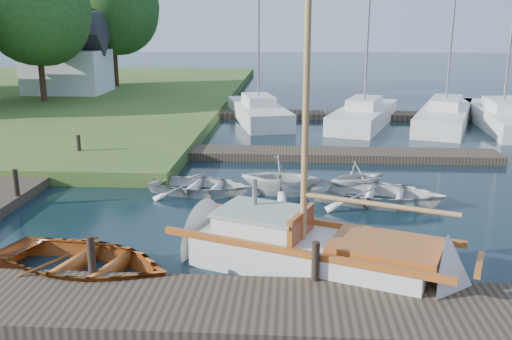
# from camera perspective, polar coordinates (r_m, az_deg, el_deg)

# --- Properties ---
(ground) EXTENTS (160.00, 160.00, 0.00)m
(ground) POSITION_cam_1_polar(r_m,az_deg,el_deg) (16.32, 0.00, -4.07)
(ground) COLOR black
(ground) RESTS_ON ground
(near_dock) EXTENTS (18.00, 2.20, 0.30)m
(near_dock) POSITION_cam_1_polar(r_m,az_deg,el_deg) (10.77, -2.15, -13.72)
(near_dock) COLOR #30271C
(near_dock) RESTS_ON ground
(left_dock) EXTENTS (2.20, 18.00, 0.30)m
(left_dock) POSITION_cam_1_polar(r_m,az_deg,el_deg) (20.26, -22.80, -1.04)
(left_dock) COLOR #30271C
(left_dock) RESTS_ON ground
(far_dock) EXTENTS (14.00, 1.60, 0.30)m
(far_dock) POSITION_cam_1_polar(r_m,az_deg,el_deg) (22.52, 6.17, 1.58)
(far_dock) COLOR #30271C
(far_dock) RESTS_ON ground
(pontoon) EXTENTS (30.00, 1.60, 0.30)m
(pontoon) POSITION_cam_1_polar(r_m,az_deg,el_deg) (33.07, 19.56, 5.08)
(pontoon) COLOR #30271C
(pontoon) RESTS_ON ground
(mooring_post_1) EXTENTS (0.16, 0.16, 0.80)m
(mooring_post_1) POSITION_cam_1_polar(r_m,az_deg,el_deg) (12.06, -16.15, -8.18)
(mooring_post_1) COLOR black
(mooring_post_1) RESTS_ON near_dock
(mooring_post_2) EXTENTS (0.16, 0.16, 0.80)m
(mooring_post_2) POSITION_cam_1_polar(r_m,az_deg,el_deg) (11.39, 5.97, -9.06)
(mooring_post_2) COLOR black
(mooring_post_2) RESTS_ON near_dock
(mooring_post_4) EXTENTS (0.16, 0.16, 0.80)m
(mooring_post_4) POSITION_cam_1_polar(r_m,az_deg,el_deg) (17.96, -22.89, -1.16)
(mooring_post_4) COLOR black
(mooring_post_4) RESTS_ON left_dock
(mooring_post_5) EXTENTS (0.16, 0.16, 0.80)m
(mooring_post_5) POSITION_cam_1_polar(r_m,az_deg,el_deg) (22.40, -17.31, 2.35)
(mooring_post_5) COLOR black
(mooring_post_5) RESTS_ON left_dock
(sailboat) EXTENTS (7.38, 4.39, 9.83)m
(sailboat) POSITION_cam_1_polar(r_m,az_deg,el_deg) (12.55, 6.27, -8.48)
(sailboat) COLOR silver
(sailboat) RESTS_ON ground
(dinghy) EXTENTS (4.67, 3.90, 0.83)m
(dinghy) POSITION_cam_1_polar(r_m,az_deg,el_deg) (12.75, -16.96, -8.35)
(dinghy) COLOR maroon
(dinghy) RESTS_ON ground
(tender_a) EXTENTS (3.63, 2.87, 0.68)m
(tender_a) POSITION_cam_1_polar(r_m,az_deg,el_deg) (17.93, -5.61, -1.26)
(tender_a) COLOR silver
(tender_a) RESTS_ON ground
(tender_b) EXTENTS (2.75, 2.44, 1.34)m
(tender_b) POSITION_cam_1_polar(r_m,az_deg,el_deg) (17.62, 2.61, -0.38)
(tender_b) COLOR silver
(tender_b) RESTS_ON ground
(tender_c) EXTENTS (4.42, 3.62, 0.80)m
(tender_c) POSITION_cam_1_polar(r_m,az_deg,el_deg) (17.24, 12.13, -1.97)
(tender_c) COLOR silver
(tender_c) RESTS_ON ground
(tender_d) EXTENTS (2.52, 2.41, 1.03)m
(tender_d) POSITION_cam_1_polar(r_m,az_deg,el_deg) (18.43, 10.16, -0.40)
(tender_d) COLOR silver
(tender_d) RESTS_ON ground
(marina_boat_0) EXTENTS (3.98, 7.69, 10.44)m
(marina_boat_0) POSITION_cam_1_polar(r_m,az_deg,el_deg) (30.38, 0.25, 5.94)
(marina_boat_0) COLOR silver
(marina_boat_0) RESTS_ON ground
(marina_boat_2) EXTENTS (4.46, 7.79, 12.18)m
(marina_boat_2) POSITION_cam_1_polar(r_m,az_deg,el_deg) (29.86, 10.73, 5.55)
(marina_boat_2) COLOR silver
(marina_boat_2) RESTS_ON ground
(marina_boat_3) EXTENTS (5.03, 9.23, 11.10)m
(marina_boat_3) POSITION_cam_1_polar(r_m,az_deg,el_deg) (31.01, 18.37, 5.36)
(marina_boat_3) COLOR silver
(marina_boat_3) RESTS_ON ground
(marina_boat_4) EXTENTS (2.85, 8.81, 10.02)m
(marina_boat_4) POSITION_cam_1_polar(r_m,az_deg,el_deg) (31.20, 23.40, 4.93)
(marina_boat_4) COLOR silver
(marina_boat_4) RESTS_ON ground
(house_c) EXTENTS (5.25, 4.00, 5.28)m
(house_c) POSITION_cam_1_polar(r_m,az_deg,el_deg) (40.39, -18.38, 10.30)
(house_c) COLOR silver
(house_c) RESTS_ON shore
(tree_3) EXTENTS (6.41, 6.38, 8.74)m
(tree_3) POSITION_cam_1_polar(r_m,az_deg,el_deg) (36.67, -21.13, 14.74)
(tree_3) COLOR #332114
(tree_3) RESTS_ON shore
(tree_7) EXTENTS (6.83, 6.83, 9.38)m
(tree_7) POSITION_cam_1_polar(r_m,az_deg,el_deg) (43.45, -14.20, 15.66)
(tree_7) COLOR #332114
(tree_7) RESTS_ON shore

